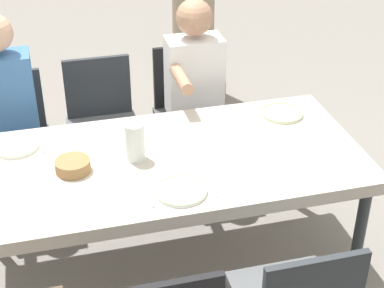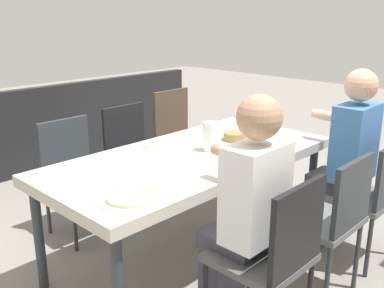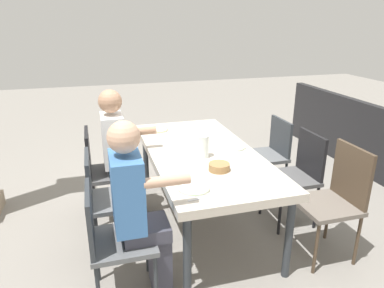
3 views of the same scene
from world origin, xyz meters
The scene contains 21 objects.
ground_plane centered at (0.00, 0.00, 0.00)m, with size 16.00×16.00×0.00m, color gray.
dining_table centered at (0.00, 0.00, 0.69)m, with size 2.01×0.95×0.75m.
chair_west_north centered at (-0.77, 0.89, 0.50)m, with size 0.44×0.44×0.86m.
chair_west_south centered at (-0.77, -0.90, 0.55)m, with size 0.44×0.44×0.96m.
chair_mid_north centered at (-0.21, 0.89, 0.53)m, with size 0.44×0.44×0.89m.
chair_mid_south centered at (-0.21, -0.89, 0.52)m, with size 0.44×0.44×0.89m.
chair_east_north centered at (0.36, 0.89, 0.54)m, with size 0.44×0.44×0.91m.
chair_east_south centered at (0.36, -0.89, 0.52)m, with size 0.44×0.44×0.87m.
diner_woman_green centered at (-0.77, 0.70, 0.70)m, with size 0.35×0.50×1.31m.
diner_man_white centered at (0.36, 0.71, 0.70)m, with size 0.34×0.50×1.29m.
plate_0 centered at (-0.72, 0.29, 0.75)m, with size 0.23×0.23×0.02m.
fork_0 centered at (-0.87, 0.29, 0.75)m, with size 0.02×0.17×0.01m, color silver.
spoon_0 centered at (-0.57, 0.29, 0.75)m, with size 0.02×0.17×0.01m, color silver.
plate_1 centered at (0.01, -0.31, 0.75)m, with size 0.25×0.25×0.02m.
fork_1 centered at (-0.14, -0.31, 0.75)m, with size 0.02×0.17×0.01m, color silver.
spoon_1 centered at (0.16, -0.31, 0.75)m, with size 0.02×0.17×0.01m, color silver.
plate_2 centered at (0.74, 0.28, 0.75)m, with size 0.24×0.24×0.02m.
fork_2 centered at (0.59, 0.28, 0.75)m, with size 0.02×0.17×0.01m, color silver.
spoon_2 centered at (0.89, 0.28, 0.75)m, with size 0.02×0.17×0.01m, color silver.
water_pitcher centered at (-0.14, 0.04, 0.83)m, with size 0.10×0.10×0.20m.
bread_basket centered at (-0.45, 0.00, 0.78)m, with size 0.17×0.17×0.06m, color #9E7547.
Camera 3 is at (-2.89, 0.92, 1.90)m, focal length 32.95 mm.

